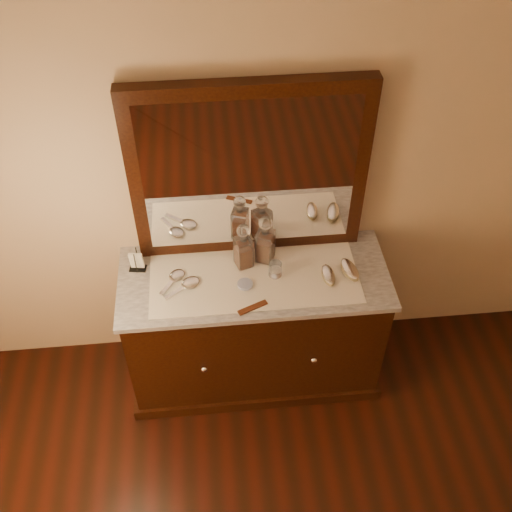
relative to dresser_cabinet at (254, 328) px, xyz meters
name	(u,v)px	position (x,y,z in m)	size (l,w,h in m)	color
dresser_cabinet	(254,328)	(0.00, 0.00, 0.00)	(1.40, 0.55, 0.82)	black
dresser_plinth	(254,365)	(0.00, 0.00, -0.37)	(1.46, 0.59, 0.08)	black
knob_left	(204,369)	(-0.30, -0.28, 0.04)	(0.04, 0.04, 0.04)	silver
knob_right	(314,360)	(0.30, -0.28, 0.04)	(0.04, 0.04, 0.04)	silver
marble_top	(254,278)	(0.00, 0.00, 0.42)	(1.44, 0.59, 0.03)	silver
mirror_frame	(249,172)	(0.00, 0.25, 0.94)	(1.20, 0.08, 1.00)	black
mirror_glass	(250,176)	(0.00, 0.21, 0.94)	(1.06, 0.01, 0.86)	white
lace_runner	(254,279)	(0.00, -0.02, 0.44)	(1.10, 0.45, 0.00)	white
pin_dish	(245,284)	(-0.05, -0.06, 0.45)	(0.08, 0.08, 0.01)	white
comb	(253,307)	(-0.03, -0.22, 0.45)	(0.16, 0.03, 0.01)	#662E12
napkin_rack	(137,262)	(-0.62, 0.12, 0.49)	(0.10, 0.07, 0.13)	black
decanter_left	(244,250)	(-0.05, 0.09, 0.55)	(0.11, 0.11, 0.28)	#9A4116
decanter_right	(265,244)	(0.07, 0.12, 0.56)	(0.12, 0.12, 0.30)	#9A4116
brush_near	(328,275)	(0.39, -0.05, 0.46)	(0.07, 0.15, 0.04)	#8B7B55
brush_far	(350,270)	(0.51, -0.03, 0.47)	(0.11, 0.17, 0.04)	#8B7B55
hand_mirror_outer	(175,277)	(-0.42, 0.02, 0.45)	(0.15, 0.20, 0.02)	silver
hand_mirror_inner	(188,284)	(-0.35, -0.04, 0.45)	(0.21, 0.17, 0.02)	silver
tumblers	(275,269)	(0.11, 0.00, 0.48)	(0.07, 0.07, 0.08)	white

